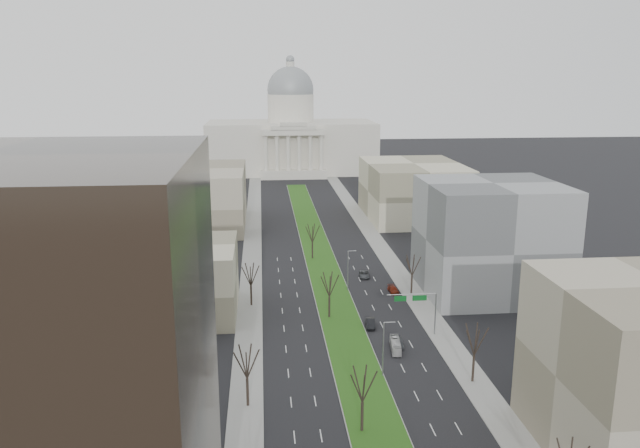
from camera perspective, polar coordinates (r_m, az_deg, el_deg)
ground at (r=160.68m, az=0.01°, el=-3.19°), size 600.00×600.00×0.00m
median at (r=159.69m, az=0.05°, el=-3.26°), size 8.00×222.03×0.20m
sidewalk_left at (r=136.29m, az=-6.37°, el=-6.35°), size 5.00×330.00×0.15m
sidewalk_right at (r=139.96m, az=8.18°, el=-5.87°), size 5.00×330.00×0.15m
capitol at (r=304.61m, az=-2.66°, el=7.87°), size 80.00×46.00×55.00m
building_glass_tower at (r=61.77m, az=-26.90°, el=-13.15°), size 34.00×30.00×40.00m
building_beige_left at (r=125.91m, az=-13.62°, el=-5.02°), size 26.00×22.00×14.00m
building_grey_right at (r=138.56m, az=15.28°, el=-1.26°), size 28.00×26.00×24.00m
building_far_left at (r=197.82m, az=-11.25°, el=2.42°), size 30.00×40.00×18.00m
building_far_right at (r=207.66m, az=8.50°, el=3.05°), size 30.00×40.00×18.00m
tree_left_mid at (r=90.22m, az=-6.72°, el=-12.34°), size 5.40×5.40×9.72m
tree_left_far at (r=127.47m, az=-6.36°, el=-4.55°), size 5.28×5.28×9.50m
tree_right_mid at (r=98.95m, az=13.99°, el=-10.15°), size 5.52×5.52×9.94m
tree_right_far at (r=135.12m, az=8.44°, el=-3.71°), size 5.04×5.04×9.07m
tree_median_a at (r=83.98m, az=3.92°, el=-14.34°), size 5.40×5.40×9.72m
tree_median_b at (r=120.46m, az=0.86°, el=-5.47°), size 5.40×5.40×9.72m
tree_median_c at (r=158.64m, az=-0.71°, el=-0.79°), size 5.40×5.40×9.72m
streetlamp_median_b at (r=99.14m, az=5.84°, el=-11.23°), size 1.90×0.20×9.16m
streetlamp_median_c at (r=135.96m, az=2.59°, el=-4.22°), size 1.90×0.20×9.16m
mast_arm_signs at (r=114.23m, az=9.22°, el=-7.21°), size 9.12×0.24×8.09m
car_grey_near at (r=111.29m, az=7.20°, el=-10.72°), size 2.11×4.36×1.43m
car_black at (r=118.79m, az=4.63°, el=-9.02°), size 2.09×4.74×1.51m
car_red at (r=137.09m, az=6.71°, el=-5.98°), size 2.01×4.53×1.29m
car_grey_far at (r=146.50m, az=4.08°, el=-4.62°), size 2.84×5.12×1.36m
box_van at (r=109.87m, az=6.92°, el=-10.94°), size 2.30×6.60×1.80m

